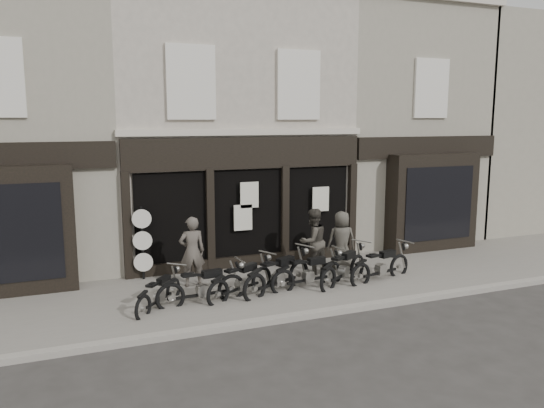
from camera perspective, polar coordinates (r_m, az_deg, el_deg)
name	(u,v)px	position (r m, az deg, el deg)	size (l,w,h in m)	color
ground_plane	(287,300)	(13.28, 1.65, -10.29)	(90.00, 90.00, 0.00)	#2D2B28
pavement	(274,287)	(14.05, 0.19, -8.93)	(30.00, 4.20, 0.12)	slate
kerb	(309,315)	(12.19, 4.02, -11.79)	(30.00, 0.25, 0.13)	gray
central_building	(218,129)	(18.15, -5.79, 8.02)	(7.30, 6.22, 8.34)	#B1A798
neighbour_left	(10,132)	(17.46, -26.37, 6.96)	(5.60, 6.73, 8.34)	gray
neighbour_right	(380,129)	(20.76, 11.53, 7.91)	(5.60, 6.73, 8.34)	gray
filler_right	(538,126)	(26.18, 26.67, 7.47)	(11.00, 6.00, 8.20)	gray
motorcycle_0	(159,296)	(12.71, -12.01, -9.64)	(1.43, 1.60, 0.93)	black
motorcycle_1	(203,290)	(12.79, -7.46, -9.13)	(2.22, 0.61, 1.06)	black
motorcycle_2	(241,283)	(13.19, -3.30, -8.53)	(2.03, 1.22, 1.05)	black
motorcycle_3	(278,278)	(13.49, 0.68, -7.95)	(2.21, 1.29, 1.14)	black
motorcycle_4	(309,276)	(13.83, 3.95, -7.68)	(2.20, 0.66, 1.06)	black
motorcycle_5	(344,271)	(14.31, 7.74, -7.12)	(2.03, 1.43, 1.09)	black
motorcycle_6	(381,268)	(14.72, 11.64, -6.80)	(2.18, 0.88, 1.06)	black
man_left	(192,251)	(13.88, -8.59, -5.07)	(0.67, 0.44, 1.83)	#4D463F
man_centre	(313,241)	(14.88, 4.42, -4.01)	(0.90, 0.70, 1.84)	#3A362F
man_right	(341,240)	(15.39, 7.48, -3.89)	(0.83, 0.54, 1.70)	#433F38
advert_sign_post	(143,246)	(14.70, -13.75, -4.46)	(0.51, 0.33, 2.11)	black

